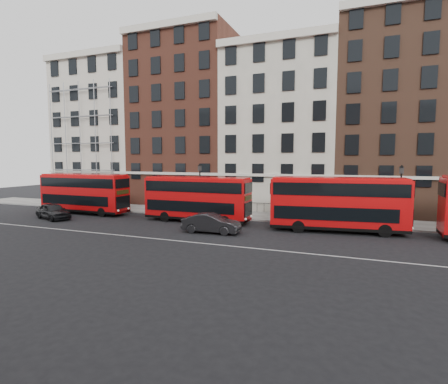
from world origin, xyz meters
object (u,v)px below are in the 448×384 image
at_px(car_rear, 53,211).
at_px(car_front, 211,223).
at_px(bus_c, 337,203).
at_px(bus_a, 84,192).
at_px(bus_b, 197,198).

height_order(car_rear, car_front, car_rear).
bearing_deg(bus_c, bus_a, 173.12).
distance_m(bus_b, car_rear, 14.61).
xyz_separation_m(bus_c, car_rear, (-26.68, -3.87, -1.62)).
bearing_deg(bus_b, bus_c, 0.06).
relative_size(bus_b, car_front, 2.15).
bearing_deg(bus_a, car_front, -12.72).
bearing_deg(bus_c, car_front, -163.70).
bearing_deg(car_front, bus_a, 73.72).
xyz_separation_m(bus_a, bus_b, (13.63, -0.00, -0.03)).
distance_m(bus_b, bus_c, 12.68).
xyz_separation_m(bus_c, car_front, (-9.42, -4.03, -1.63)).
height_order(bus_b, bus_c, bus_c).
height_order(bus_b, car_front, bus_b).
height_order(bus_c, car_rear, bus_c).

